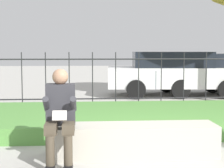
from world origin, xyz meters
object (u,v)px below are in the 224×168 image
object	(u,v)px
stone_bench	(133,142)
car_parked_right	(209,73)
person_seated_reader	(60,113)
car_parked_center	(175,73)

from	to	relation	value
stone_bench	car_parked_right	xyz separation A→B (m)	(3.50, 7.03, 0.52)
stone_bench	person_seated_reader	xyz separation A→B (m)	(-0.99, -0.31, 0.48)
person_seated_reader	car_parked_center	bearing A→B (deg)	65.33
stone_bench	car_parked_right	bearing A→B (deg)	63.56
person_seated_reader	car_parked_right	xyz separation A→B (m)	(4.49, 7.34, 0.04)
stone_bench	car_parked_center	bearing A→B (deg)	71.42
stone_bench	person_seated_reader	distance (m)	1.15
stone_bench	person_seated_reader	size ratio (longest dim) A/B	1.88
car_parked_center	car_parked_right	xyz separation A→B (m)	(1.18, 0.15, -0.03)
stone_bench	person_seated_reader	world-z (taller)	person_seated_reader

